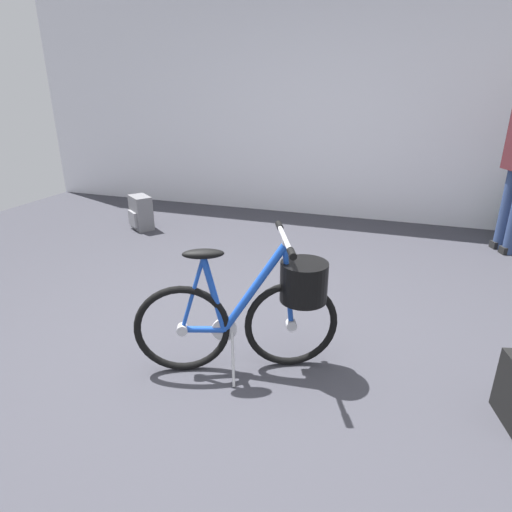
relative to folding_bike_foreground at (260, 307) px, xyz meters
The scene contains 4 objects.
ground_plane 0.41m from the folding_bike_foreground, 161.85° to the left, with size 8.27×8.27×0.00m, color #38383F.
back_wall 3.55m from the folding_bike_foreground, 92.47° to the left, with size 8.27×0.10×3.19m, color silver.
folding_bike_foreground is the anchor object (origin of this frame).
handbag_on_floor 2.94m from the folding_bike_foreground, 135.90° to the left, with size 0.34×0.32×0.38m.
Camera 1 is at (0.80, -2.03, 1.50)m, focal length 30.07 mm.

